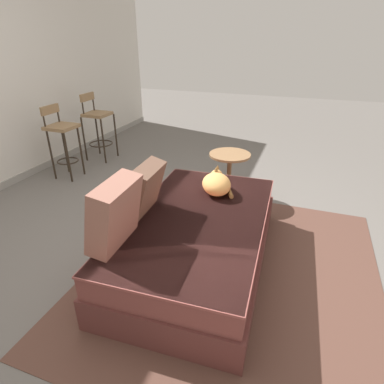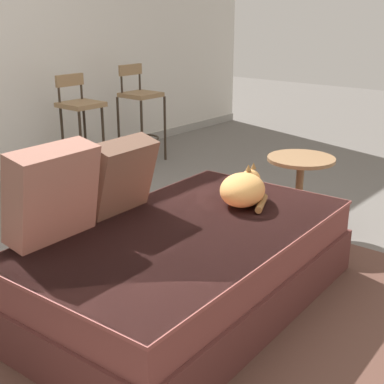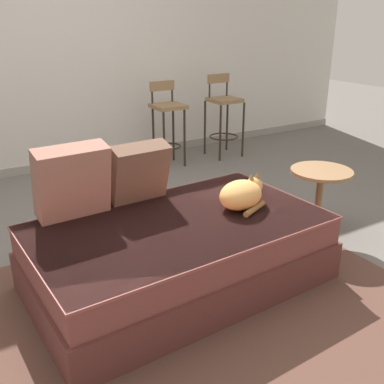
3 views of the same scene
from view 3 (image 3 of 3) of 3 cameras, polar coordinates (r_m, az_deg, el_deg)
name	(u,v)px [view 3 (image 3 of 3)]	position (r m, az deg, el deg)	size (l,w,h in m)	color
ground_plane	(151,255)	(3.12, -5.26, -7.98)	(16.00, 16.00, 0.00)	#66605B
wall_back_panel	(44,41)	(4.86, -18.24, 17.75)	(8.00, 0.10, 2.60)	silver
wall_baseboard_trim	(60,164)	(5.03, -16.44, 3.38)	(8.00, 0.02, 0.09)	gray
area_rug	(206,307)	(2.61, 1.79, -14.43)	(2.42, 2.11, 0.01)	brown
couch	(179,252)	(2.71, -1.63, -7.67)	(1.77, 1.09, 0.42)	brown
throw_pillow_corner	(72,182)	(2.69, -14.98, 1.29)	(0.43, 0.24, 0.44)	#936051
throw_pillow_middle	(139,172)	(2.85, -6.80, 2.53)	(0.38, 0.25, 0.39)	brown
cat	(242,194)	(2.80, 6.39, -0.26)	(0.39, 0.35, 0.20)	tan
bar_stool_near_window	(168,116)	(4.84, -3.10, 9.59)	(0.32, 0.32, 0.89)	#2D2319
bar_stool_by_doorway	(223,111)	(5.21, 4.02, 10.18)	(0.34, 0.34, 0.92)	#2D2319
side_table	(319,193)	(3.40, 15.86, -0.09)	(0.44, 0.44, 0.51)	olive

